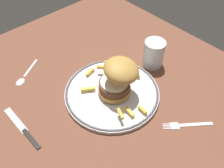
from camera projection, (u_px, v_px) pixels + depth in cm
name	position (u px, v px, depth cm)	size (l,w,h in cm)	color
ground_plane	(114.00, 113.00, 72.57)	(117.23, 97.34, 4.00)	brown
dinner_plate	(112.00, 92.00, 74.47)	(29.67, 29.67, 1.60)	silver
burger	(118.00, 78.00, 69.35)	(14.30, 13.95, 12.34)	#B5853A
fries_pile	(113.00, 84.00, 74.46)	(24.83, 18.41, 2.79)	gold
water_glass	(154.00, 55.00, 81.41)	(7.12, 7.12, 9.53)	silver
fork	(186.00, 125.00, 67.07)	(10.00, 12.16, 0.36)	silver
knife	(24.00, 131.00, 65.73)	(18.03, 2.06, 0.70)	black
spoon	(22.00, 78.00, 79.22)	(8.50, 12.17, 0.90)	silver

